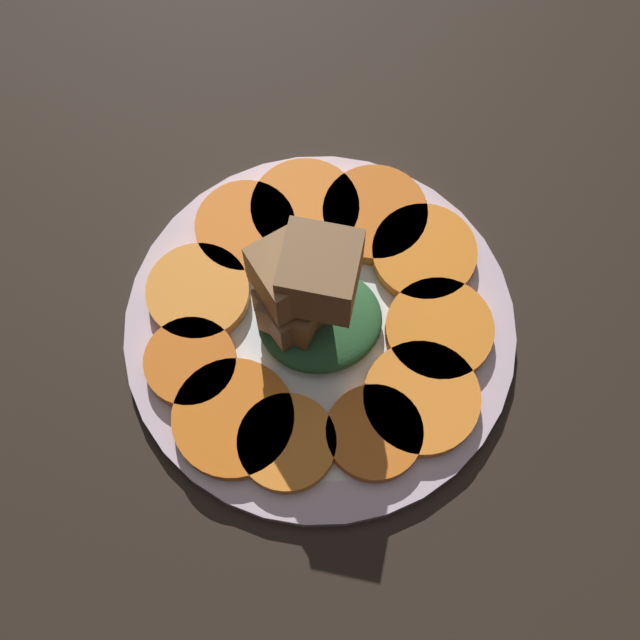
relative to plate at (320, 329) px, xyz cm
name	(u,v)px	position (x,y,z in cm)	size (l,w,h in cm)	color
table_slab	(320,337)	(0.00, 0.00, -1.52)	(120.00, 120.00, 2.00)	black
plate	(320,329)	(0.00, 0.00, 0.00)	(25.10, 25.10, 1.05)	silver
carrot_slice_0	(191,363)	(8.32, 1.67, 1.11)	(5.77, 5.77, 1.06)	orange
carrot_slice_1	(233,419)	(5.99, 5.56, 1.11)	(7.46, 7.46, 1.06)	orange
carrot_slice_2	(287,443)	(2.93, 7.45, 1.11)	(5.99, 5.99, 1.06)	orange
carrot_slice_3	(374,433)	(-2.38, 7.50, 1.11)	(5.90, 5.90, 1.06)	orange
carrot_slice_4	(421,399)	(-5.55, 5.71, 1.11)	(7.21, 7.21, 1.06)	orange
carrot_slice_5	(439,330)	(-7.41, 1.42, 1.11)	(6.83, 6.83, 1.06)	orange
carrot_slice_6	(424,254)	(-7.32, -3.95, 1.11)	(6.85, 6.85, 1.06)	orange
carrot_slice_7	(375,214)	(-4.56, -7.20, 1.11)	(6.97, 6.97, 1.06)	orange
carrot_slice_8	(300,210)	(0.37, -8.13, 1.11)	(7.22, 7.22, 1.06)	orange
carrot_slice_9	(246,228)	(4.06, -7.24, 1.11)	(6.62, 6.62, 1.06)	orange
carrot_slice_10	(198,293)	(7.51, -2.99, 1.11)	(6.61, 6.61, 1.06)	orange
center_pile	(308,298)	(0.68, -0.14, 5.04)	(8.05, 7.07, 10.38)	#2D6033
fork	(296,244)	(0.85, -5.78, 0.78)	(19.32, 7.08, 0.40)	silver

